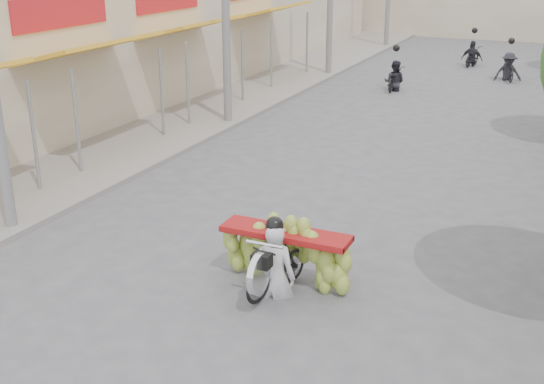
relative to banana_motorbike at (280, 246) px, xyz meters
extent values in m
cube|color=gray|center=(-7.29, 12.02, -0.69)|extent=(4.00, 60.00, 0.12)
cube|color=beige|center=(-12.29, 11.02, 2.25)|extent=(8.00, 40.00, 6.00)
cylinder|color=slate|center=(-6.59, 1.82, 0.52)|extent=(0.08, 0.08, 2.55)
cube|color=gold|center=(-7.41, 5.02, 2.00)|extent=(1.77, 4.00, 0.53)
cylinder|color=slate|center=(-6.59, 3.22, 0.52)|extent=(0.08, 0.08, 2.55)
cylinder|color=slate|center=(-6.59, 6.82, 0.52)|extent=(0.08, 0.08, 2.55)
cube|color=red|center=(-8.29, 5.02, 2.85)|extent=(0.10, 3.50, 0.80)
cube|color=gold|center=(-7.41, 10.02, 2.00)|extent=(1.77, 4.00, 0.53)
cylinder|color=slate|center=(-6.59, 8.22, 0.52)|extent=(0.08, 0.08, 2.55)
cylinder|color=slate|center=(-6.59, 11.82, 0.52)|extent=(0.08, 0.08, 2.55)
cube|color=gold|center=(-7.41, 16.02, 2.00)|extent=(1.77, 4.00, 0.53)
cylinder|color=slate|center=(-6.59, 14.22, 0.52)|extent=(0.08, 0.08, 2.55)
cylinder|color=slate|center=(-6.59, 17.82, 0.52)|extent=(0.08, 0.08, 2.55)
imported|color=black|center=(0.00, -0.13, -0.30)|extent=(0.79, 1.59, 0.90)
cylinder|color=silver|center=(0.00, -0.78, -0.13)|extent=(0.10, 0.66, 0.66)
cube|color=black|center=(0.00, -0.68, 0.05)|extent=(0.28, 0.22, 0.22)
cylinder|color=silver|center=(0.00, -0.58, 0.27)|extent=(0.60, 0.05, 0.05)
cube|color=maroon|center=(0.00, 0.22, 0.13)|extent=(2.12, 0.55, 0.10)
imported|color=silver|center=(0.00, -0.18, 0.47)|extent=(0.66, 0.49, 1.84)
sphere|color=black|center=(0.00, -0.21, 1.36)|extent=(0.28, 0.28, 0.28)
imported|color=black|center=(-2.37, 16.10, -0.33)|extent=(0.57, 1.51, 0.85)
imported|color=#24232A|center=(-2.37, 16.10, 0.37)|extent=(0.79, 0.49, 1.65)
sphere|color=black|center=(-2.37, 16.10, 0.83)|extent=(0.26, 0.26, 0.26)
imported|color=black|center=(1.30, 19.87, -0.25)|extent=(1.02, 1.78, 1.01)
imported|color=#24232A|center=(1.30, 19.87, 0.37)|extent=(1.18, 0.87, 1.65)
sphere|color=black|center=(1.30, 19.87, 0.83)|extent=(0.26, 0.26, 0.26)
imported|color=black|center=(-0.56, 22.76, -0.32)|extent=(0.79, 1.58, 0.85)
imported|color=#24232A|center=(-0.56, 22.76, 0.37)|extent=(1.04, 0.69, 1.65)
sphere|color=black|center=(-0.56, 22.76, 0.83)|extent=(0.26, 0.26, 0.26)
camera|label=1|loc=(3.92, -8.97, 4.51)|focal=45.00mm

